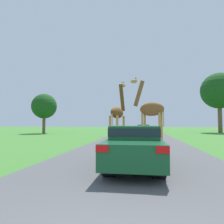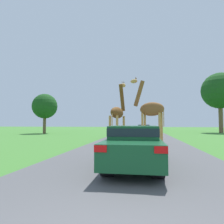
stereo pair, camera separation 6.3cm
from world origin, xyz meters
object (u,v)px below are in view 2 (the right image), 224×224
(car_queue_left, at_px, (144,128))
(tree_left_edge, at_px, (220,91))
(tree_centre_back, at_px, (45,106))
(giraffe_near_road, at_px, (118,113))
(car_queue_right, at_px, (123,131))
(car_lead_maroon, at_px, (134,144))
(giraffe_companion, at_px, (150,110))

(car_queue_left, distance_m, tree_left_edge, 13.81)
(tree_centre_back, bearing_deg, car_queue_left, 15.67)
(giraffe_near_road, distance_m, car_queue_right, 7.29)
(tree_left_edge, xyz_separation_m, tree_centre_back, (-26.92, -6.27, -2.69))
(car_queue_right, bearing_deg, car_queue_left, 78.57)
(giraffe_near_road, relative_size, car_lead_maroon, 1.01)
(giraffe_near_road, bearing_deg, tree_centre_back, 144.67)
(giraffe_companion, relative_size, car_queue_right, 1.21)
(giraffe_near_road, bearing_deg, giraffe_companion, 26.82)
(car_lead_maroon, distance_m, tree_centre_back, 25.39)
(car_lead_maroon, xyz_separation_m, tree_centre_back, (-14.22, 20.77, 3.27))
(tree_centre_back, bearing_deg, giraffe_companion, -41.72)
(giraffe_companion, distance_m, car_queue_right, 7.25)
(car_queue_right, height_order, car_queue_left, car_queue_left)
(giraffe_companion, xyz_separation_m, car_queue_left, (-0.35, 17.53, -1.79))
(giraffe_near_road, distance_m, car_queue_left, 18.27)
(giraffe_near_road, height_order, giraffe_companion, giraffe_companion)
(giraffe_companion, distance_m, car_queue_left, 17.62)
(giraffe_companion, height_order, tree_centre_back, tree_centre_back)
(giraffe_companion, xyz_separation_m, tree_left_edge, (11.88, 19.68, 4.24))
(giraffe_near_road, xyz_separation_m, car_queue_left, (1.89, 18.11, -1.53))
(giraffe_near_road, height_order, tree_left_edge, tree_left_edge)
(car_lead_maroon, distance_m, car_queue_right, 14.01)
(giraffe_near_road, bearing_deg, car_queue_left, 96.28)
(giraffe_companion, distance_m, car_lead_maroon, 7.61)
(car_queue_right, relative_size, tree_left_edge, 0.43)
(giraffe_near_road, distance_m, tree_left_edge, 25.10)
(giraffe_companion, bearing_deg, car_queue_left, 23.25)
(tree_left_edge, bearing_deg, car_queue_left, -170.05)
(giraffe_near_road, xyz_separation_m, car_lead_maroon, (1.42, -6.78, -1.46))
(tree_left_edge, distance_m, tree_centre_back, 27.77)
(tree_left_edge, bearing_deg, tree_centre_back, -166.90)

